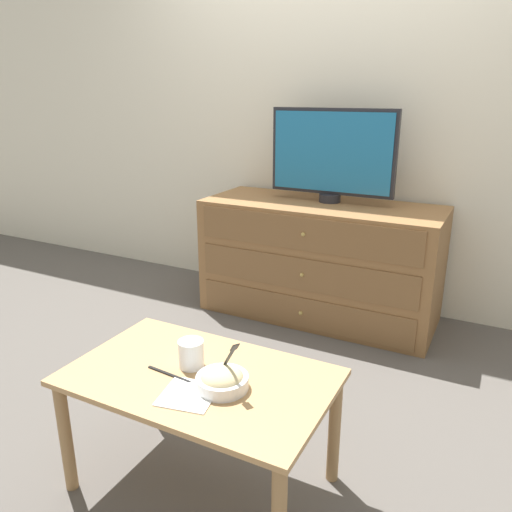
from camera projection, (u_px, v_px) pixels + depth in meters
ground_plane at (326, 295)px, 3.52m from camera, size 12.00×12.00×0.00m
wall_back at (336, 103)px, 3.14m from camera, size 12.00×0.05×2.60m
dresser at (320, 260)px, 3.12m from camera, size 1.44×0.59×0.73m
tv at (332, 154)px, 2.96m from camera, size 0.76×0.13×0.55m
coffee_table at (200, 392)px, 1.71m from camera, size 0.90×0.55×0.45m
takeout_bowl at (222, 380)px, 1.61m from camera, size 0.17×0.17×0.18m
drink_cup at (191, 355)px, 1.73m from camera, size 0.09×0.09×0.10m
napkin at (189, 394)px, 1.58m from camera, size 0.20×0.20×0.00m
knife at (169, 374)px, 1.69m from camera, size 0.19×0.03×0.01m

